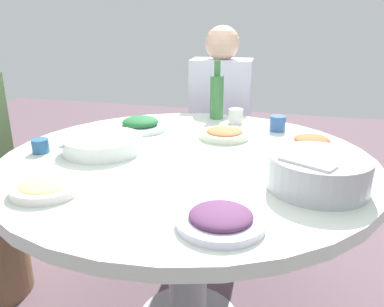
# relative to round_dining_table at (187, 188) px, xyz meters

# --- Properties ---
(round_dining_table) EXTENTS (1.33, 1.33, 0.75)m
(round_dining_table) POSITION_rel_round_dining_table_xyz_m (0.00, 0.00, 0.00)
(round_dining_table) COLOR #99999E
(round_dining_table) RESTS_ON ground
(rice_bowl) EXTENTS (0.29, 0.29, 0.11)m
(rice_bowl) POSITION_rel_round_dining_table_xyz_m (-0.44, 0.17, 0.18)
(rice_bowl) COLOR #B2B5BA
(rice_bowl) RESTS_ON round_dining_table
(soup_bowl) EXTENTS (0.29, 0.29, 0.06)m
(soup_bowl) POSITION_rel_round_dining_table_xyz_m (0.31, 0.03, 0.15)
(soup_bowl) COLOR white
(soup_bowl) RESTS_ON round_dining_table
(dish_tofu_braise) EXTENTS (0.20, 0.20, 0.04)m
(dish_tofu_braise) POSITION_rel_round_dining_table_xyz_m (-0.09, -0.26, 0.15)
(dish_tofu_braise) COLOR silver
(dish_tofu_braise) RESTS_ON round_dining_table
(dish_noodles) EXTENTS (0.20, 0.20, 0.04)m
(dish_noodles) POSITION_rel_round_dining_table_xyz_m (0.30, 0.40, 0.14)
(dish_noodles) COLOR white
(dish_noodles) RESTS_ON round_dining_table
(dish_greens) EXTENTS (0.24, 0.24, 0.06)m
(dish_greens) POSITION_rel_round_dining_table_xyz_m (0.30, -0.28, 0.15)
(dish_greens) COLOR silver
(dish_greens) RESTS_ON round_dining_table
(dish_stirfry) EXTENTS (0.19, 0.19, 0.04)m
(dish_stirfry) POSITION_rel_round_dining_table_xyz_m (-0.43, -0.24, 0.14)
(dish_stirfry) COLOR silver
(dish_stirfry) RESTS_ON round_dining_table
(dish_eggplant) EXTENTS (0.21, 0.21, 0.04)m
(dish_eggplant) POSITION_rel_round_dining_table_xyz_m (-0.21, 0.45, 0.14)
(dish_eggplant) COLOR silver
(dish_eggplant) RESTS_ON round_dining_table
(green_bottle) EXTENTS (0.07, 0.07, 0.28)m
(green_bottle) POSITION_rel_round_dining_table_xyz_m (0.02, -0.57, 0.24)
(green_bottle) COLOR #3A763F
(green_bottle) RESTS_ON round_dining_table
(tea_cup_near) EXTENTS (0.07, 0.07, 0.07)m
(tea_cup_near) POSITION_rel_round_dining_table_xyz_m (-0.09, -0.50, 0.16)
(tea_cup_near) COLOR silver
(tea_cup_near) RESTS_ON round_dining_table
(tea_cup_far) EXTENTS (0.06, 0.06, 0.05)m
(tea_cup_far) POSITION_rel_round_dining_table_xyz_m (0.53, 0.11, 0.15)
(tea_cup_far) COLOR #2A5A8C
(tea_cup_far) RESTS_ON round_dining_table
(tea_cup_side) EXTENTS (0.07, 0.07, 0.07)m
(tea_cup_side) POSITION_rel_round_dining_table_xyz_m (-0.29, -0.42, 0.16)
(tea_cup_side) COLOR #305897
(tea_cup_side) RESTS_ON round_dining_table
(stool_for_diner_left) EXTENTS (0.32, 0.32, 0.43)m
(stool_for_diner_left) POSITION_rel_round_dining_table_xyz_m (0.06, -0.92, -0.41)
(stool_for_diner_left) COLOR brown
(stool_for_diner_left) RESTS_ON ground
(diner_left) EXTENTS (0.35, 0.36, 0.76)m
(diner_left) POSITION_rel_round_dining_table_xyz_m (0.06, -0.92, 0.12)
(diner_left) COLOR #2D333D
(diner_left) RESTS_ON stool_for_diner_left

